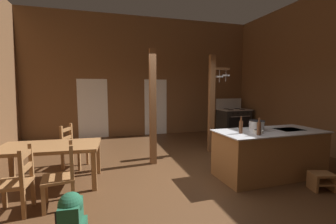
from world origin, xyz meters
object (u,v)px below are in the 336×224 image
at_px(ladderback_chair_by_post, 73,147).
at_px(stockpot_on_counter, 257,125).
at_px(dining_table, 50,150).
at_px(bottle_tall_on_counter, 259,128).
at_px(backpack, 71,216).
at_px(ladderback_chair_near_window, 17,182).
at_px(ladderback_chair_at_table_end, 62,176).
at_px(stove_range, 234,121).
at_px(step_stool, 322,180).
at_px(kitchen_island, 269,153).
at_px(bottle_short_on_counter, 241,127).
at_px(mixing_bowl_on_counter, 258,132).

bearing_deg(ladderback_chair_by_post, stockpot_on_counter, -22.81).
bearing_deg(dining_table, bottle_tall_on_counter, -15.65).
xyz_separation_m(ladderback_chair_by_post, backpack, (0.29, -2.67, -0.14)).
bearing_deg(backpack, ladderback_chair_near_window, 132.75).
bearing_deg(backpack, ladderback_chair_at_table_end, 104.11).
bearing_deg(ladderback_chair_at_table_end, dining_table, 111.35).
distance_m(stove_range, stockpot_on_counter, 4.26).
xyz_separation_m(stove_range, stockpot_on_counter, (-1.88, -3.79, 0.53)).
distance_m(step_stool, backpack, 3.98).
xyz_separation_m(dining_table, backpack, (0.56, -1.76, -0.34)).
relative_size(stove_range, ladderback_chair_by_post, 1.39).
xyz_separation_m(dining_table, ladderback_chair_near_window, (-0.25, -0.88, -0.20)).
xyz_separation_m(ladderback_chair_by_post, bottle_tall_on_counter, (3.34, -1.92, 0.59)).
bearing_deg(ladderback_chair_near_window, kitchen_island, 2.15).
relative_size(ladderback_chair_near_window, bottle_tall_on_counter, 3.04).
distance_m(ladderback_chair_near_window, bottle_tall_on_counter, 3.91).
distance_m(ladderback_chair_by_post, ladderback_chair_at_table_end, 1.74).
bearing_deg(bottle_short_on_counter, stove_range, 59.22).
bearing_deg(bottle_short_on_counter, bottle_tall_on_counter, -44.74).
height_order(step_stool, ladderback_chair_by_post, ladderback_chair_by_post).
height_order(ladderback_chair_by_post, backpack, ladderback_chair_by_post).
bearing_deg(mixing_bowl_on_counter, bottle_tall_on_counter, -125.40).
bearing_deg(step_stool, bottle_tall_on_counter, 151.19).
distance_m(dining_table, ladderback_chair_near_window, 0.94).
distance_m(dining_table, bottle_tall_on_counter, 3.77).
distance_m(kitchen_island, dining_table, 4.17).
bearing_deg(bottle_short_on_counter, kitchen_island, 5.62).
distance_m(ladderback_chair_near_window, ladderback_chair_by_post, 1.87).
height_order(ladderback_chair_by_post, stockpot_on_counter, stockpot_on_counter).
relative_size(kitchen_island, ladderback_chair_at_table_end, 2.31).
bearing_deg(bottle_tall_on_counter, step_stool, -28.81).
bearing_deg(kitchen_island, bottle_tall_on_counter, -149.68).
height_order(ladderback_chair_near_window, bottle_short_on_counter, bottle_short_on_counter).
bearing_deg(ladderback_chair_at_table_end, mixing_bowl_on_counter, -0.47).
distance_m(ladderback_chair_near_window, stockpot_on_counter, 4.17).
height_order(kitchen_island, dining_table, kitchen_island).
bearing_deg(bottle_short_on_counter, dining_table, 166.85).
distance_m(step_stool, stockpot_on_counter, 1.41).
distance_m(stove_range, ladderback_chair_at_table_end, 6.75).
xyz_separation_m(stockpot_on_counter, mixing_bowl_on_counter, (-0.16, -0.26, -0.07)).
distance_m(stockpot_on_counter, mixing_bowl_on_counter, 0.31).
height_order(mixing_bowl_on_counter, bottle_tall_on_counter, bottle_tall_on_counter).
distance_m(stockpot_on_counter, bottle_short_on_counter, 0.52).
xyz_separation_m(ladderback_chair_near_window, ladderback_chair_at_table_end, (0.58, 0.05, 0.00)).
bearing_deg(stockpot_on_counter, step_stool, -54.10).
distance_m(step_stool, bottle_short_on_counter, 1.61).
bearing_deg(bottle_tall_on_counter, dining_table, 164.35).
bearing_deg(stockpot_on_counter, dining_table, 171.12).
bearing_deg(stove_range, ladderback_chair_at_table_end, -143.50).
bearing_deg(mixing_bowl_on_counter, dining_table, 166.95).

